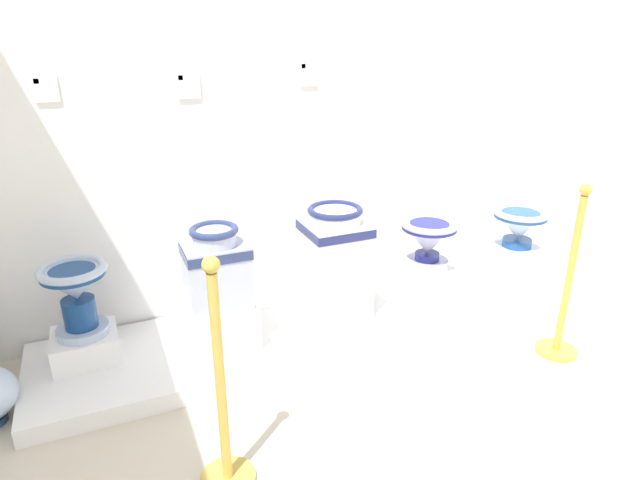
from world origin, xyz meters
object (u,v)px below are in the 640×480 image
at_px(plinth_block_central_ornate, 334,298).
at_px(stanchion_post_near_left, 223,415).
at_px(antique_toilet_squat_floral, 428,239).
at_px(stanchion_post_near_right, 565,301).
at_px(plinth_block_squat_floral, 425,281).
at_px(plinth_block_tall_cobalt, 514,264).
at_px(plinth_block_rightmost, 86,346).
at_px(antique_toilet_central_ornate, 335,245).
at_px(info_placard_third, 309,73).
at_px(antique_toilet_rightmost, 75,289).
at_px(info_placard_second, 188,85).
at_px(antique_toilet_tall_cobalt, 519,226).
at_px(antique_toilet_leftmost, 216,266).
at_px(info_placard_first, 46,89).
at_px(plinth_block_leftmost, 221,323).

relative_size(plinth_block_central_ornate, stanchion_post_near_left, 0.40).
distance_m(antique_toilet_squat_floral, stanchion_post_near_right, 0.86).
bearing_deg(plinth_block_squat_floral, antique_toilet_squat_floral, -90.00).
xyz_separation_m(plinth_block_central_ornate, plinth_block_tall_cobalt, (1.36, -0.02, -0.01)).
height_order(plinth_block_rightmost, antique_toilet_squat_floral, antique_toilet_squat_floral).
distance_m(antique_toilet_central_ornate, info_placard_third, 0.99).
relative_size(antique_toilet_rightmost, stanchion_post_near_left, 0.39).
bearing_deg(info_placard_second, stanchion_post_near_right, -33.02).
xyz_separation_m(plinth_block_rightmost, antique_toilet_tall_cobalt, (2.74, -0.09, 0.30)).
distance_m(antique_toilet_leftmost, plinth_block_tall_cobalt, 2.09).
xyz_separation_m(info_placard_second, info_placard_third, (0.69, -0.00, 0.04)).
xyz_separation_m(plinth_block_squat_floral, plinth_block_tall_cobalt, (0.71, -0.02, 0.00)).
distance_m(plinth_block_central_ornate, info_placard_first, 1.88).
xyz_separation_m(antique_toilet_tall_cobalt, info_placard_third, (-1.36, 0.38, 1.00)).
bearing_deg(antique_toilet_leftmost, info_placard_second, 88.63).
xyz_separation_m(antique_toilet_rightmost, plinth_block_central_ornate, (1.38, -0.07, -0.30)).
bearing_deg(antique_toilet_leftmost, antique_toilet_tall_cobalt, 1.12).
relative_size(antique_toilet_rightmost, antique_toilet_leftmost, 0.87).
bearing_deg(antique_toilet_central_ornate, plinth_block_leftmost, -175.33).
xyz_separation_m(antique_toilet_leftmost, info_placard_third, (0.70, 0.42, 0.91)).
height_order(antique_toilet_central_ornate, info_placard_second, info_placard_second).
relative_size(antique_toilet_tall_cobalt, stanchion_post_near_left, 0.37).
height_order(info_placard_first, info_placard_second, info_placard_first).
distance_m(antique_toilet_rightmost, antique_toilet_tall_cobalt, 2.74).
bearing_deg(info_placard_second, plinth_block_tall_cobalt, -10.59).
relative_size(info_placard_first, stanchion_post_near_right, 0.13).
relative_size(plinth_block_squat_floral, antique_toilet_tall_cobalt, 1.03).
bearing_deg(antique_toilet_central_ornate, antique_toilet_squat_floral, 0.15).
relative_size(plinth_block_central_ornate, plinth_block_tall_cobalt, 1.02).
relative_size(antique_toilet_rightmost, stanchion_post_near_right, 0.39).
bearing_deg(plinth_block_tall_cobalt, info_placard_first, 172.01).
xyz_separation_m(plinth_block_central_ornate, plinth_block_squat_floral, (0.65, 0.00, -0.01)).
height_order(plinth_block_leftmost, antique_toilet_squat_floral, antique_toilet_squat_floral).
bearing_deg(plinth_block_central_ornate, plinth_block_tall_cobalt, -0.72).
distance_m(antique_toilet_squat_floral, antique_toilet_tall_cobalt, 0.71).
distance_m(antique_toilet_central_ornate, stanchion_post_near_right, 1.29).
bearing_deg(info_placard_second, plinth_block_squat_floral, -15.24).
height_order(plinth_block_squat_floral, plinth_block_tall_cobalt, plinth_block_tall_cobalt).
relative_size(antique_toilet_rightmost, plinth_block_leftmost, 1.06).
height_order(plinth_block_rightmost, antique_toilet_central_ornate, antique_toilet_central_ornate).
relative_size(antique_toilet_rightmost, plinth_block_central_ornate, 0.96).
bearing_deg(plinth_block_squat_floral, info_placard_first, 169.76).
bearing_deg(stanchion_post_near_right, plinth_block_squat_floral, 116.90).
relative_size(antique_toilet_leftmost, info_placard_first, 3.51).
relative_size(antique_toilet_tall_cobalt, stanchion_post_near_right, 0.37).
xyz_separation_m(plinth_block_leftmost, antique_toilet_central_ornate, (0.70, 0.06, 0.33)).
height_order(plinth_block_rightmost, info_placard_first, info_placard_first).
xyz_separation_m(antique_toilet_central_ornate, stanchion_post_near_right, (1.03, -0.75, -0.21)).
distance_m(plinth_block_tall_cobalt, stanchion_post_near_left, 2.44).
bearing_deg(info_placard_first, plinth_block_rightmost, -92.11).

